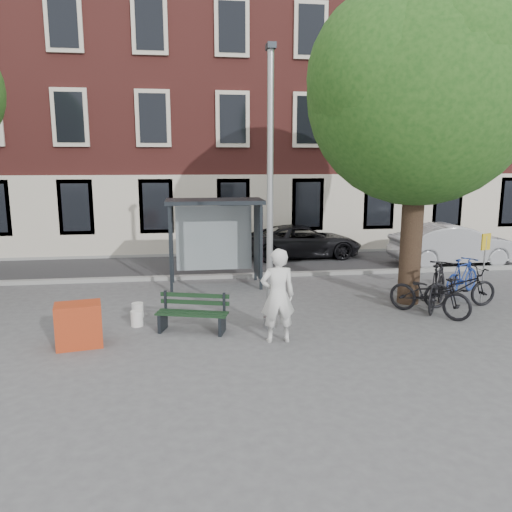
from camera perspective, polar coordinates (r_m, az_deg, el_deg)
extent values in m
plane|color=#4C4C4F|center=(11.50, 1.53, -8.13)|extent=(90.00, 90.00, 0.00)
cube|color=#28282B|center=(18.21, -2.00, -1.00)|extent=(40.00, 4.00, 0.01)
cube|color=gray|center=(16.25, -1.29, -2.24)|extent=(40.00, 0.25, 0.12)
cube|color=gray|center=(20.15, -2.57, 0.31)|extent=(40.00, 0.25, 0.12)
cube|color=brown|center=(24.02, -3.63, 18.63)|extent=(30.00, 8.00, 14.00)
cylinder|color=#9EA0A3|center=(10.90, 1.61, 6.95)|extent=(0.14, 0.14, 6.00)
cylinder|color=#9EA0A3|center=(11.46, 1.54, -7.57)|extent=(0.28, 0.28, 0.24)
cube|color=#1E2328|center=(11.12, 1.70, 22.83)|extent=(0.18, 0.35, 0.12)
cylinder|color=black|center=(13.67, 17.31, 1.77)|extent=(0.56, 0.56, 3.40)
sphere|color=#1C4915|center=(13.62, 18.23, 17.33)|extent=(5.60, 5.60, 5.60)
sphere|color=#1C4915|center=(14.44, 21.02, 18.76)|extent=(3.92, 3.92, 3.92)
sphere|color=#1C4915|center=(13.07, 15.57, 19.09)|extent=(4.20, 4.20, 4.20)
sphere|color=#1C4915|center=(13.00, 21.06, 20.17)|extent=(3.64, 3.64, 3.64)
cube|color=#1E2328|center=(14.36, -9.75, 0.70)|extent=(0.08, 0.08, 2.50)
cube|color=#1E2328|center=(14.50, 0.58, 0.96)|extent=(0.08, 0.08, 2.50)
cube|color=#1E2328|center=(15.54, -9.60, 1.48)|extent=(0.08, 0.08, 2.50)
cube|color=#1E2328|center=(15.67, -0.06, 1.70)|extent=(0.08, 0.08, 2.50)
cube|color=#1E2328|center=(14.80, -4.77, 6.24)|extent=(2.85, 1.45, 0.12)
cube|color=#8C999E|center=(15.53, -4.82, 2.05)|extent=(2.34, 0.04, 2.00)
cube|color=#1E2328|center=(15.06, 0.25, 1.81)|extent=(0.12, 1.14, 2.12)
cube|color=#D84C19|center=(15.07, 0.51, 1.82)|extent=(0.02, 0.90, 1.62)
imported|color=silver|center=(10.36, 2.50, -4.54)|extent=(0.73, 0.48, 1.99)
cube|color=#1E2328|center=(11.42, -10.61, -7.38)|extent=(0.21, 0.50, 0.41)
cube|color=#1E2328|center=(11.07, -3.89, -7.81)|extent=(0.21, 0.50, 0.41)
cube|color=black|center=(11.01, -7.56, -6.77)|extent=(1.55, 0.54, 0.04)
cube|color=black|center=(11.16, -7.33, -6.52)|extent=(1.55, 0.54, 0.04)
cube|color=black|center=(11.31, -7.11, -6.28)|extent=(1.55, 0.54, 0.04)
cube|color=black|center=(11.34, -7.01, -5.28)|extent=(1.53, 0.48, 0.09)
cube|color=black|center=(11.30, -7.03, -4.48)|extent=(1.53, 0.48, 0.09)
imported|color=black|center=(13.93, 22.27, -3.33)|extent=(2.02, 0.78, 1.05)
imported|color=navy|center=(15.31, 22.51, -2.12)|extent=(1.73, 1.36, 1.05)
imported|color=black|center=(12.92, 19.22, -4.11)|extent=(1.89, 2.01, 1.08)
imported|color=black|center=(13.50, 20.02, -3.21)|extent=(1.70, 1.98, 1.23)
imported|color=black|center=(19.68, 5.40, 1.71)|extent=(4.62, 2.25, 1.26)
imported|color=#A3A5AB|center=(19.49, 21.68, 1.22)|extent=(4.50, 1.58, 1.48)
cube|color=#A53416|center=(10.86, -19.60, -7.44)|extent=(1.00, 0.76, 0.90)
cube|color=navy|center=(12.24, -20.33, -7.15)|extent=(0.58, 0.44, 0.20)
cylinder|color=silver|center=(12.46, -13.38, -6.05)|extent=(0.30, 0.30, 0.36)
cylinder|color=white|center=(11.84, -13.45, -6.95)|extent=(0.32, 0.32, 0.36)
cylinder|color=#9EA0A3|center=(14.27, 24.55, -1.55)|extent=(0.04, 0.04, 1.84)
cube|color=gold|center=(14.14, 24.79, 1.48)|extent=(0.32, 0.15, 0.43)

